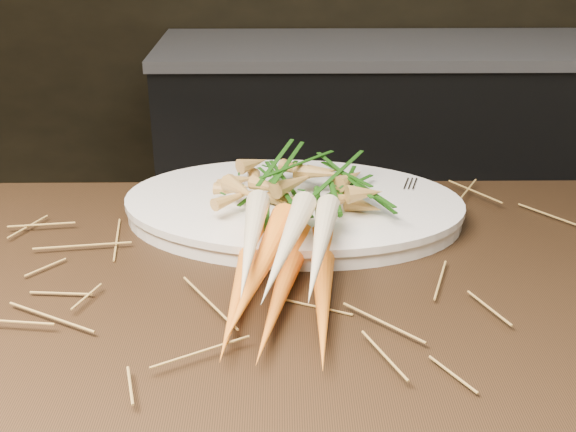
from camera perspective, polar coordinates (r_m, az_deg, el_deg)
name	(u,v)px	position (r m, az deg, el deg)	size (l,w,h in m)	color
back_counter	(397,151)	(2.87, 8.63, 5.11)	(1.82, 0.62, 0.84)	black
straw_bedding	(409,277)	(0.92, 9.52, -4.79)	(1.40, 0.60, 0.02)	olive
root_veg_bunch	(299,211)	(0.99, 0.87, 0.42)	(0.24, 0.56, 0.10)	orange
serving_platter	(293,210)	(1.08, 0.40, 0.46)	(0.50, 0.33, 0.03)	white
roasted_veg_heap	(293,185)	(1.07, 0.41, 2.48)	(0.24, 0.18, 0.06)	#9D6832
serving_fork	(414,211)	(1.06, 9.94, 0.38)	(0.02, 0.19, 0.00)	silver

